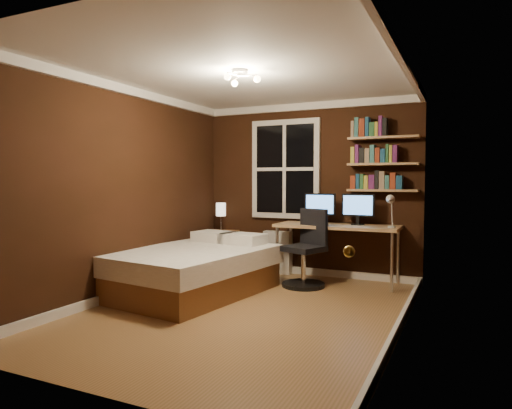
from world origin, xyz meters
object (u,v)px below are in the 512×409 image
at_px(bed, 193,270).
at_px(desk, 337,229).
at_px(office_chair, 306,257).
at_px(monitor_right, 358,209).
at_px(monitor_left, 320,208).
at_px(nightstand, 221,250).
at_px(radiator, 278,252).
at_px(desk_lamp, 391,211).
at_px(bedside_lamp, 221,217).

height_order(bed, desk, desk).
bearing_deg(office_chair, monitor_right, 62.65).
distance_m(bed, monitor_left, 1.97).
xyz_separation_m(nightstand, radiator, (0.89, 0.14, 0.01)).
xyz_separation_m(desk_lamp, office_chair, (-1.04, -0.22, -0.62)).
distance_m(bed, desk, 2.01).
xyz_separation_m(desk, monitor_right, (0.26, 0.08, 0.27)).
bearing_deg(desk, monitor_right, 17.46).
relative_size(desk, desk_lamp, 3.75).
bearing_deg(desk, nightstand, 177.53).
relative_size(bed, monitor_left, 4.95).
bearing_deg(bed, monitor_right, 48.01).
bearing_deg(nightstand, office_chair, -27.94).
xyz_separation_m(bedside_lamp, desk_lamp, (2.58, -0.26, 0.18)).
distance_m(bedside_lamp, desk, 1.85).
bearing_deg(nightstand, monitor_left, -10.46).
height_order(nightstand, monitor_right, monitor_right).
distance_m(monitor_right, desk_lamp, 0.54).
relative_size(monitor_right, desk_lamp, 1.00).
height_order(nightstand, radiator, radiator).
distance_m(bed, monitor_right, 2.32).
height_order(monitor_left, desk_lamp, desk_lamp).
distance_m(nightstand, office_chair, 1.62).
xyz_separation_m(bedside_lamp, radiator, (0.89, 0.14, -0.51)).
distance_m(monitor_left, office_chair, 0.78).
relative_size(nightstand, monitor_right, 1.37).
bearing_deg(bed, office_chair, 47.70).
relative_size(bedside_lamp, monitor_left, 0.99).
distance_m(radiator, monitor_right, 1.40).
distance_m(nightstand, bedside_lamp, 0.52).
relative_size(nightstand, bedside_lamp, 1.39).
bearing_deg(monitor_right, desk, -162.54).
height_order(nightstand, desk, desk).
distance_m(bedside_lamp, monitor_right, 2.12).
bearing_deg(desk, desk_lamp, -14.15).
bearing_deg(bedside_lamp, nightstand, 0.00).
height_order(bedside_lamp, desk, bedside_lamp).
xyz_separation_m(desk, monitor_left, (-0.27, 0.08, 0.27)).
xyz_separation_m(nightstand, monitor_right, (2.11, 0.00, 0.69)).
bearing_deg(nightstand, bedside_lamp, 0.00).
bearing_deg(radiator, office_chair, -43.47).
xyz_separation_m(desk, desk_lamp, (0.73, -0.19, 0.28)).
xyz_separation_m(bed, desk_lamp, (2.16, 1.16, 0.71)).
relative_size(nightstand, radiator, 0.96).
bearing_deg(office_chair, desk, 75.14).
height_order(nightstand, desk_lamp, desk_lamp).
relative_size(monitor_left, desk_lamp, 1.00).
xyz_separation_m(nightstand, desk, (1.85, -0.08, 0.42)).
height_order(bed, desk_lamp, desk_lamp).
bearing_deg(monitor_left, bed, -129.18).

